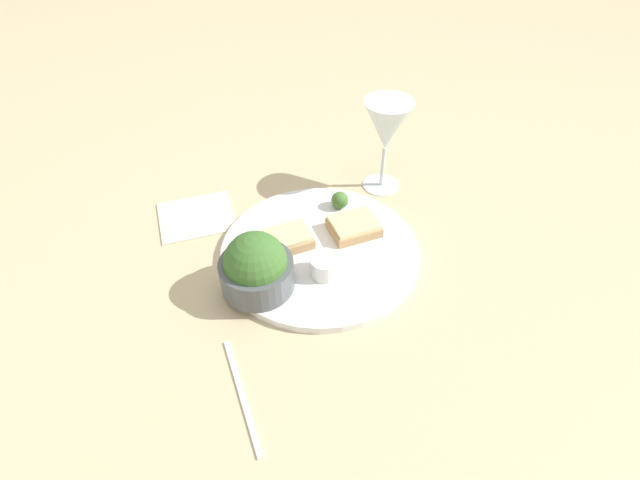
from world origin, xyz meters
TOP-DOWN VIEW (x-y plane):
  - ground_plane at (0.00, 0.00)m, footprint 4.00×4.00m
  - dinner_plate at (0.00, 0.00)m, footprint 0.35×0.35m
  - salad_bowl at (-0.13, -0.04)m, footprint 0.12×0.12m
  - sauce_ramekin at (-0.02, -0.06)m, footprint 0.05×0.05m
  - cheese_toast_near at (0.07, 0.02)m, footprint 0.09×0.07m
  - cheese_toast_far at (-0.05, 0.03)m, footprint 0.08×0.06m
  - wine_glass at (0.19, 0.14)m, footprint 0.10×0.10m
  - garnish at (0.08, 0.09)m, footprint 0.03×0.03m
  - napkin at (-0.18, 0.18)m, footprint 0.15×0.13m
  - fork at (-0.21, -0.21)m, footprint 0.01×0.19m

SIDE VIEW (x-z plane):
  - ground_plane at x=0.00m, z-range 0.00..0.00m
  - napkin at x=-0.18m, z-range 0.00..0.01m
  - fork at x=-0.21m, z-range 0.00..0.01m
  - dinner_plate at x=0.00m, z-range 0.00..0.01m
  - cheese_toast_near at x=0.07m, z-range 0.01..0.04m
  - cheese_toast_far at x=-0.05m, z-range 0.01..0.04m
  - garnish at x=0.08m, z-range 0.01..0.05m
  - sauce_ramekin at x=-0.02m, z-range 0.02..0.05m
  - salad_bowl at x=-0.13m, z-range 0.00..0.11m
  - wine_glass at x=0.19m, z-range 0.04..0.23m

